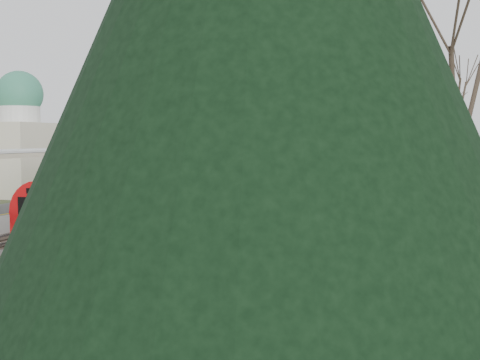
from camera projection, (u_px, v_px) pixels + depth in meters
The scene contains 10 objects.
track_bed at pixel (302, 185), 60.28m from camera, with size 24.00×160.00×0.22m.
platform at pixel (138, 193), 46.32m from camera, with size 3.50×69.00×1.00m, color #9E9B93.
canopy at pixel (108, 150), 41.79m from camera, with size 4.10×50.00×3.11m.
dome_building at pixel (4, 151), 50.31m from camera, with size 10.00×8.00×10.30m.
signal_gantry at pixel (342, 138), 88.53m from camera, with size 21.00×0.59×6.08m.
tree_west_far at pixel (113, 105), 58.16m from camera, with size 5.50×5.50×11.33m.
tree_east_near at pixel (459, 77), 17.96m from camera, with size 4.50×4.50×9.27m.
tree_east_far at pixel (454, 103), 43.35m from camera, with size 5.00×5.00×10.30m.
train_near at pixel (271, 172), 59.33m from camera, with size 2.62×75.21×3.05m.
train_far at pixel (373, 160), 90.58m from camera, with size 2.62×60.21×3.05m.
Camera 1 is at (12.10, -4.26, 4.68)m, focal length 45.00 mm.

